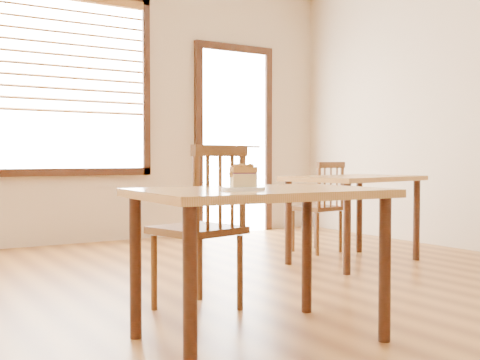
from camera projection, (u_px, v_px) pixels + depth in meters
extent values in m
plane|color=#9D682D|center=(256.00, 351.00, 2.80)|extent=(8.00, 8.00, 0.00)
plane|color=#C9B693|center=(41.00, 100.00, 6.14)|extent=(7.00, 0.00, 7.00)
cube|color=white|center=(70.00, 82.00, 6.28)|extent=(1.60, 0.02, 1.80)
cube|color=#391B0F|center=(72.00, 172.00, 6.30)|extent=(1.76, 0.06, 0.08)
cube|color=#391B0F|center=(146.00, 87.00, 6.71)|extent=(0.08, 0.06, 1.96)
cube|color=#996123|center=(71.00, 11.00, 6.22)|extent=(1.56, 0.05, 0.03)
cube|color=#996123|center=(71.00, 22.00, 6.22)|extent=(1.56, 0.05, 0.03)
cube|color=#996123|center=(71.00, 33.00, 6.22)|extent=(1.56, 0.05, 0.03)
cube|color=#996123|center=(71.00, 44.00, 6.23)|extent=(1.56, 0.05, 0.03)
cube|color=#996123|center=(71.00, 55.00, 6.23)|extent=(1.56, 0.05, 0.03)
cube|color=#996123|center=(72.00, 67.00, 6.24)|extent=(1.56, 0.05, 0.03)
cube|color=#996123|center=(72.00, 78.00, 6.24)|extent=(1.56, 0.05, 0.03)
cube|color=#996123|center=(72.00, 89.00, 6.25)|extent=(1.56, 0.05, 0.03)
cube|color=#996123|center=(72.00, 100.00, 6.25)|extent=(1.56, 0.05, 0.03)
cube|color=#996123|center=(72.00, 111.00, 6.25)|extent=(1.56, 0.05, 0.03)
cube|color=white|center=(234.00, 142.00, 7.36)|extent=(0.90, 0.02, 2.20)
cube|color=#391B0F|center=(199.00, 142.00, 7.08)|extent=(0.09, 0.06, 2.20)
cube|color=#391B0F|center=(268.00, 143.00, 7.61)|extent=(0.09, 0.06, 2.20)
cube|color=#391B0F|center=(234.00, 48.00, 7.30)|extent=(1.08, 0.06, 0.09)
cylinder|color=#B2B2B7|center=(235.00, 146.00, 7.34)|extent=(0.72, 0.03, 0.03)
cube|color=tan|center=(259.00, 193.00, 2.95)|extent=(1.22, 0.84, 0.04)
cylinder|color=#391B0F|center=(190.00, 293.00, 2.43)|extent=(0.06, 0.06, 0.71)
cylinder|color=#391B0F|center=(385.00, 270.00, 2.94)|extent=(0.06, 0.06, 0.71)
cylinder|color=#391B0F|center=(135.00, 268.00, 2.99)|extent=(0.06, 0.06, 0.71)
cylinder|color=#391B0F|center=(307.00, 252.00, 3.51)|extent=(0.06, 0.06, 0.71)
cube|color=brown|center=(197.00, 230.00, 3.55)|extent=(0.54, 0.54, 0.04)
cylinder|color=brown|center=(200.00, 266.00, 3.82)|extent=(0.04, 0.04, 0.46)
cylinder|color=brown|center=(154.00, 274.00, 3.56)|extent=(0.04, 0.04, 0.46)
cylinder|color=brown|center=(240.00, 273.00, 3.56)|extent=(0.04, 0.04, 0.46)
cylinder|color=brown|center=(194.00, 282.00, 3.31)|extent=(0.04, 0.04, 0.46)
cylinder|color=brown|center=(242.00, 189.00, 3.53)|extent=(0.04, 0.04, 0.49)
cylinder|color=brown|center=(196.00, 191.00, 3.28)|extent=(0.04, 0.04, 0.49)
cube|color=brown|center=(220.00, 151.00, 3.40)|extent=(0.40, 0.13, 0.06)
cylinder|color=brown|center=(232.00, 191.00, 3.47)|extent=(0.02, 0.02, 0.42)
cylinder|color=brown|center=(220.00, 192.00, 3.40)|extent=(0.02, 0.02, 0.42)
cylinder|color=brown|center=(208.00, 193.00, 3.34)|extent=(0.02, 0.02, 0.42)
cube|color=tan|center=(354.00, 178.00, 5.20)|extent=(1.26, 0.95, 0.04)
cylinder|color=#391B0F|center=(347.00, 229.00, 4.65)|extent=(0.06, 0.06, 0.71)
cylinder|color=#391B0F|center=(416.00, 220.00, 5.32)|extent=(0.06, 0.06, 0.71)
cylinder|color=#391B0F|center=(288.00, 223.00, 5.10)|extent=(0.06, 0.06, 0.71)
cylinder|color=#391B0F|center=(359.00, 215.00, 5.77)|extent=(0.06, 0.06, 0.71)
cube|color=brown|center=(317.00, 208.00, 5.79)|extent=(0.45, 0.45, 0.04)
cylinder|color=brown|center=(316.00, 229.00, 6.02)|extent=(0.03, 0.03, 0.41)
cylinder|color=brown|center=(293.00, 232.00, 5.82)|extent=(0.03, 0.03, 0.41)
cylinder|color=brown|center=(340.00, 232.00, 5.78)|extent=(0.03, 0.03, 0.41)
cylinder|color=brown|center=(317.00, 235.00, 5.57)|extent=(0.03, 0.03, 0.41)
cylinder|color=brown|center=(342.00, 186.00, 5.74)|extent=(0.03, 0.03, 0.43)
cylinder|color=brown|center=(319.00, 187.00, 5.54)|extent=(0.03, 0.03, 0.43)
cube|color=brown|center=(331.00, 165.00, 5.64)|extent=(0.36, 0.09, 0.06)
cylinder|color=brown|center=(337.00, 187.00, 5.70)|extent=(0.02, 0.02, 0.38)
cylinder|color=brown|center=(331.00, 187.00, 5.64)|extent=(0.02, 0.02, 0.38)
cylinder|color=brown|center=(325.00, 187.00, 5.59)|extent=(0.02, 0.02, 0.38)
cylinder|color=white|center=(243.00, 188.00, 2.82)|extent=(0.20, 0.20, 0.02)
cylinder|color=white|center=(243.00, 189.00, 2.82)|extent=(0.14, 0.14, 0.01)
cube|color=#D7C079|center=(243.00, 180.00, 2.82)|extent=(0.14, 0.12, 0.06)
cube|color=#421232|center=(243.00, 173.00, 2.81)|extent=(0.13, 0.12, 0.01)
cube|color=#B67D39|center=(243.00, 170.00, 2.81)|extent=(0.14, 0.12, 0.03)
sphere|color=#B67D39|center=(235.00, 166.00, 2.78)|extent=(0.02, 0.02, 0.02)
sphere|color=#B67D39|center=(253.00, 166.00, 2.80)|extent=(0.02, 0.02, 0.02)
sphere|color=#B67D39|center=(239.00, 166.00, 2.78)|extent=(0.02, 0.02, 0.02)
sphere|color=#B67D39|center=(252.00, 166.00, 2.80)|extent=(0.02, 0.02, 0.02)
sphere|color=#B67D39|center=(249.00, 166.00, 2.83)|extent=(0.02, 0.02, 0.02)
sphere|color=#B67D39|center=(240.00, 166.00, 2.80)|extent=(0.02, 0.02, 0.02)
sphere|color=#B67D39|center=(250.00, 166.00, 2.82)|extent=(0.02, 0.02, 0.02)
sphere|color=#B67D39|center=(235.00, 166.00, 2.82)|extent=(0.02, 0.02, 0.02)
sphere|color=#B67D39|center=(235.00, 166.00, 2.79)|extent=(0.01, 0.01, 0.01)
sphere|color=#B67D39|center=(251.00, 166.00, 2.84)|extent=(0.02, 0.02, 0.02)
sphere|color=#B67D39|center=(244.00, 166.00, 2.78)|extent=(0.02, 0.02, 0.02)
sphere|color=#B67D39|center=(236.00, 166.00, 2.80)|extent=(0.03, 0.03, 0.03)
sphere|color=#B67D39|center=(239.00, 166.00, 2.79)|extent=(0.02, 0.02, 0.02)
sphere|color=#B67D39|center=(253.00, 166.00, 2.80)|extent=(0.02, 0.02, 0.02)
sphere|color=#B67D39|center=(250.00, 166.00, 2.81)|extent=(0.02, 0.02, 0.02)
sphere|color=#B67D39|center=(236.00, 166.00, 2.81)|extent=(0.02, 0.02, 0.02)
sphere|color=#B67D39|center=(245.00, 166.00, 2.83)|extent=(0.02, 0.02, 0.02)
sphere|color=#B67D39|center=(246.00, 166.00, 2.80)|extent=(0.03, 0.03, 0.03)
sphere|color=#B67D39|center=(234.00, 166.00, 2.82)|extent=(0.01, 0.01, 0.01)
sphere|color=#B67D39|center=(241.00, 166.00, 2.81)|extent=(0.02, 0.02, 0.02)
sphere|color=#B67D39|center=(234.00, 166.00, 2.84)|extent=(0.02, 0.02, 0.02)
sphere|color=#B67D39|center=(241.00, 166.00, 2.82)|extent=(0.02, 0.02, 0.02)
sphere|color=#B67D39|center=(231.00, 168.00, 2.80)|extent=(0.01, 0.01, 0.01)
sphere|color=#B67D39|center=(231.00, 172.00, 2.79)|extent=(0.02, 0.02, 0.02)
sphere|color=#B67D39|center=(232.00, 177.00, 2.80)|extent=(0.01, 0.01, 0.01)
sphere|color=#B67D39|center=(230.00, 177.00, 2.83)|extent=(0.01, 0.01, 0.01)
sphere|color=#B67D39|center=(232.00, 177.00, 2.78)|extent=(0.02, 0.02, 0.02)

